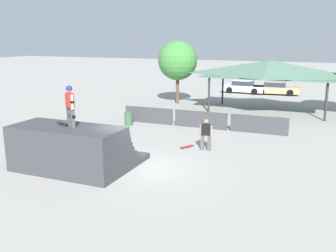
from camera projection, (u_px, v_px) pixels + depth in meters
ground_plane at (138, 169)px, 16.15m from camera, size 160.00×160.00×0.00m
quarter_pipe_ramp at (73, 150)px, 16.02m from camera, size 4.82×4.00×1.94m
skater_on_deck at (70, 103)px, 15.22m from camera, size 0.70×0.53×1.71m
skateboard_on_deck at (63, 124)px, 15.74m from camera, size 0.83×0.49×0.09m
bystander_walking at (206, 133)px, 18.64m from camera, size 0.65×0.26×1.60m
skateboard_on_ground at (187, 147)px, 19.28m from camera, size 0.56×0.84×0.09m
barrier_fence at (201, 120)px, 23.42m from camera, size 10.61×0.12×1.05m
pavilion_shelter at (270, 69)px, 28.14m from camera, size 9.67×4.82×3.90m
tree_beside_pavilion at (178, 61)px, 31.46m from camera, size 3.31×3.31×5.32m
trash_bin at (129, 119)px, 24.21m from camera, size 0.52×0.52×0.85m
parked_car_white at (244, 87)px, 38.36m from camera, size 4.30×1.90×1.27m
parked_car_tan at (276, 88)px, 37.33m from camera, size 4.61×2.11×1.27m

